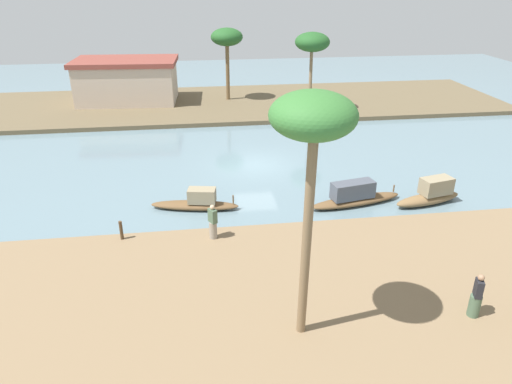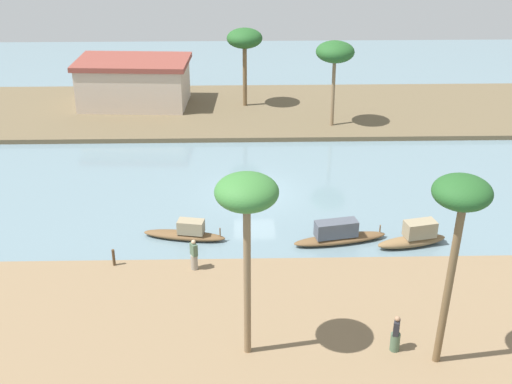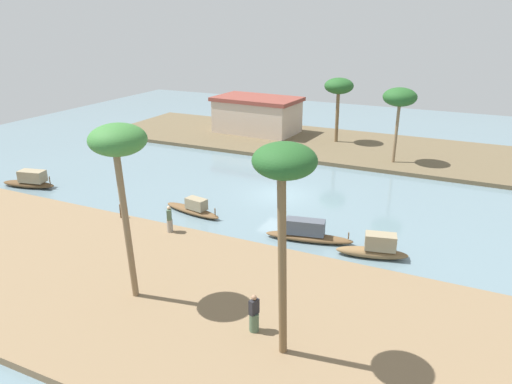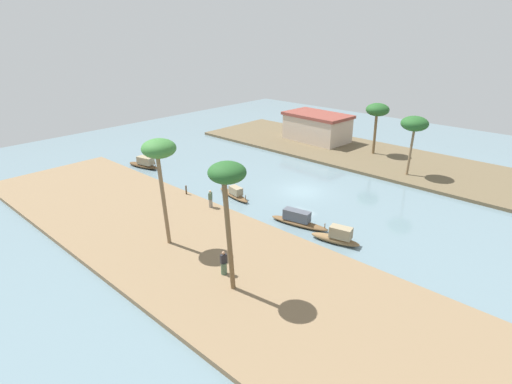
% 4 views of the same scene
% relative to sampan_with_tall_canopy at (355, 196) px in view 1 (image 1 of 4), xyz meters
% --- Properties ---
extents(river_water, '(75.79, 75.79, 0.00)m').
position_rel_sampan_with_tall_canopy_xyz_m(river_water, '(-4.21, 6.06, -0.47)').
color(river_water, slate).
rests_on(river_water, ground).
extents(riverbank_left, '(47.19, 12.46, 0.33)m').
position_rel_sampan_with_tall_canopy_xyz_m(riverbank_left, '(-4.21, -8.24, -0.31)').
color(riverbank_left, '#846B4C').
rests_on(riverbank_left, ground).
extents(riverbank_right, '(47.19, 12.46, 0.33)m').
position_rel_sampan_with_tall_canopy_xyz_m(riverbank_right, '(-4.21, 20.36, -0.31)').
color(riverbank_right, brown).
rests_on(riverbank_right, ground).
extents(sampan_with_tall_canopy, '(5.04, 1.91, 1.26)m').
position_rel_sampan_with_tall_canopy_xyz_m(sampan_with_tall_canopy, '(0.00, 0.00, 0.00)').
color(sampan_with_tall_canopy, brown).
rests_on(sampan_with_tall_canopy, river_water).
extents(sampan_open_hull, '(4.44, 1.66, 1.09)m').
position_rel_sampan_with_tall_canopy_xyz_m(sampan_open_hull, '(-7.87, 0.59, -0.11)').
color(sampan_open_hull, brown).
rests_on(sampan_open_hull, river_water).
extents(sampan_upstream_small, '(3.82, 1.68, 1.36)m').
position_rel_sampan_with_tall_canopy_xyz_m(sampan_upstream_small, '(3.87, -0.38, 0.06)').
color(sampan_upstream_small, brown).
rests_on(sampan_upstream_small, river_water).
extents(person_on_near_bank, '(0.49, 0.49, 1.61)m').
position_rel_sampan_with_tall_canopy_xyz_m(person_on_near_bank, '(1.03, -9.10, 0.52)').
color(person_on_near_bank, '#4C664C').
rests_on(person_on_near_bank, riverbank_left).
extents(person_by_mooring, '(0.45, 0.48, 1.57)m').
position_rel_sampan_with_tall_canopy_xyz_m(person_by_mooring, '(-7.24, -2.88, 0.56)').
color(person_by_mooring, gray).
rests_on(person_by_mooring, riverbank_left).
extents(mooring_post, '(0.14, 0.14, 0.85)m').
position_rel_sampan_with_tall_canopy_xyz_m(mooring_post, '(-11.12, -2.46, 0.28)').
color(mooring_post, '#4C3823').
rests_on(mooring_post, riverbank_left).
extents(palm_tree_left_near, '(2.29, 2.29, 7.72)m').
position_rel_sampan_with_tall_canopy_xyz_m(palm_tree_left_near, '(-4.79, -9.19, 6.67)').
color(palm_tree_left_near, '#7F6647').
rests_on(palm_tree_left_near, riverbank_left).
extents(palm_tree_right_tall, '(2.72, 2.72, 6.10)m').
position_rel_sampan_with_tall_canopy_xyz_m(palm_tree_right_tall, '(-4.62, 21.15, 5.08)').
color(palm_tree_right_tall, brown).
rests_on(palm_tree_right_tall, riverbank_right).
extents(palm_tree_right_short, '(2.72, 2.72, 6.15)m').
position_rel_sampan_with_tall_canopy_xyz_m(palm_tree_right_short, '(1.69, 16.70, 5.18)').
color(palm_tree_right_short, '#7F6647').
rests_on(palm_tree_right_short, riverbank_right).
extents(riverside_building, '(8.93, 5.69, 3.63)m').
position_rel_sampan_with_tall_canopy_xyz_m(riverside_building, '(-13.30, 21.64, 1.69)').
color(riverside_building, '#C6B29E').
rests_on(riverside_building, riverbank_right).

